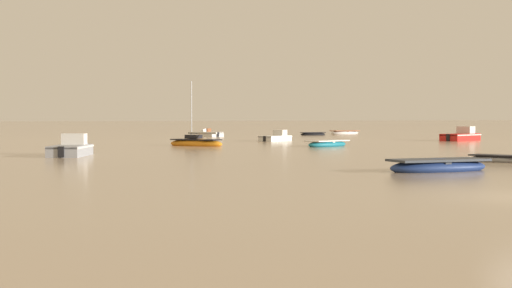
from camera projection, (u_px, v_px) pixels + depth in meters
The scene contains 10 objects.
motorboat_moored_0 at pixel (74, 150), 45.77m from camera, with size 3.77×5.46×1.97m.
motorboat_moored_1 at pixel (279, 138), 72.74m from camera, with size 4.41×3.42×1.62m.
sailboat_moored_2 at pixel (196, 143), 60.56m from camera, with size 4.10×4.83×5.47m.
motorboat_moored_2 at pixel (208, 135), 89.96m from camera, with size 1.89×4.55×1.52m.
rowboat_moored_1 at pixel (499, 159), 38.99m from camera, with size 2.31×3.38×0.51m.
rowboat_moored_2 at pixel (327, 144), 59.43m from camera, with size 4.62×3.04×0.69m.
rowboat_moored_3 at pixel (345, 133), 101.76m from camera, with size 4.55×1.97×0.70m.
motorboat_moored_3 at pixel (464, 137), 74.29m from camera, with size 5.82×3.82×2.10m.
rowboat_moored_4 at pixel (313, 134), 95.90m from camera, with size 3.47×1.57×0.53m.
rowboat_moored_5 at pixel (439, 166), 32.32m from camera, with size 4.81×1.90×0.75m.
Camera 1 is at (-16.43, -16.29, 2.33)m, focal length 52.88 mm.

